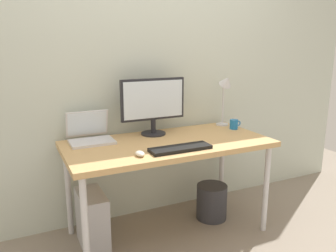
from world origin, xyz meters
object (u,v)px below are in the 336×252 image
Objects in this scene: desk_lamp at (226,89)px; computer_tower at (92,220)px; desk at (168,149)px; coffee_mug at (234,124)px; monitor at (153,103)px; keyboard at (180,148)px; mouse at (140,154)px; laptop at (90,134)px; wastebasket at (212,202)px.

desk_lamp is 1.11× the size of computer_tower.
coffee_mug is (0.68, 0.11, 0.10)m from desk.
desk is 0.40m from monitor.
mouse is at bearing -179.32° from keyboard.
desk is 4.81× the size of laptop.
mouse is 1.01m from wastebasket.
computer_tower is 1.40× the size of wastebasket.
desk_lamp is at bearing 25.59° from mouse.
computer_tower is at bearing 153.52° from keyboard.
laptop is 1.07× the size of wastebasket.
desk_lamp is at bearing -0.92° from laptop.
laptop is 0.69× the size of desk_lamp.
monitor is 1.67× the size of laptop.
coffee_mug is (1.21, -0.15, -0.02)m from laptop.
mouse is at bearing -154.41° from desk_lamp.
desk_lamp is (0.69, 0.00, 0.07)m from monitor.
laptop is (-0.51, 0.02, -0.20)m from monitor.
laptop reaches higher than mouse.
coffee_mug reaches higher than computer_tower.
computer_tower is (-0.06, -0.20, -0.60)m from laptop.
monitor is 1.00m from wastebasket.
wastebasket is (-0.25, -0.07, -0.65)m from coffee_mug.
desk is at bearing 36.64° from mouse.
desk reaches higher than computer_tower.
keyboard reaches higher than desk.
desk is 2.88× the size of monitor.
monitor reaches higher than laptop.
keyboard is at bearing -154.20° from coffee_mug.
laptop reaches higher than coffee_mug.
wastebasket is at bearing -23.33° from monitor.
mouse is at bearing -122.03° from monitor.
wastebasket is at bearing -139.99° from desk_lamp.
laptop is at bearing 136.74° from keyboard.
desk_lamp reaches higher than keyboard.
desk_lamp is at bearing 19.54° from desk.
monitor is 1.78× the size of wastebasket.
desk_lamp is (0.67, 0.24, 0.39)m from desk.
mouse reaches higher than keyboard.
keyboard is at bearing -89.25° from monitor.
desk_lamp is 0.99m from wastebasket.
mouse is (0.22, -0.49, -0.04)m from laptop.
desk is 0.81m from desk_lamp.
monitor reaches higher than mouse.
desk is at bearing -25.87° from laptop.
desk_lamp reaches higher than desk.
keyboard is 4.89× the size of mouse.
laptop is at bearing 179.08° from desk_lamp.
keyboard is at bearing -145.63° from desk_lamp.
wastebasket is at bearing -165.10° from coffee_mug.
monitor is 5.95× the size of mouse.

